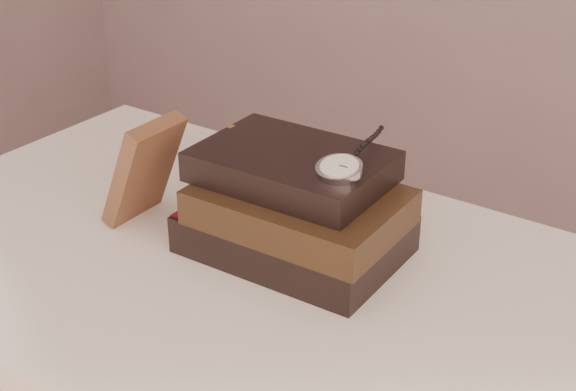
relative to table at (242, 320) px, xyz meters
The scene contains 5 objects.
table is the anchor object (origin of this frame).
book_stack 0.17m from the table, 50.57° to the left, with size 0.27×0.19×0.13m.
journal 0.23m from the table, behind, with size 0.02×0.09×0.15m, color #462A1B.
pocket_watch 0.26m from the table, 22.37° to the left, with size 0.06×0.16×0.02m.
eyeglasses 0.22m from the table, 109.76° to the left, with size 0.11×0.13×0.05m.
Camera 1 is at (0.54, -0.33, 1.28)m, focal length 51.18 mm.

